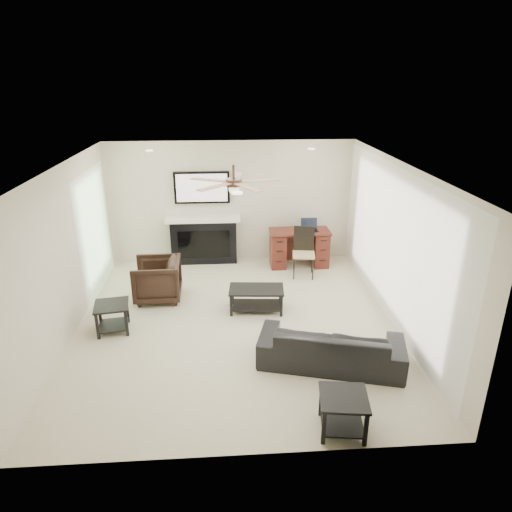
% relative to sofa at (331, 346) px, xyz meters
% --- Properties ---
extents(room_shell, '(5.50, 5.54, 2.52)m').
position_rel_sofa_xyz_m(room_shell, '(-1.06, 1.28, 1.40)').
color(room_shell, beige).
rests_on(room_shell, ground).
extents(sofa, '(2.07, 1.24, 0.57)m').
position_rel_sofa_xyz_m(sofa, '(0.00, 0.00, 0.00)').
color(sofa, black).
rests_on(sofa, ground).
extents(armchair, '(0.82, 0.80, 0.73)m').
position_rel_sofa_xyz_m(armchair, '(-2.60, 2.15, 0.08)').
color(armchair, black).
rests_on(armchair, ground).
extents(coffee_table, '(0.94, 0.57, 0.40)m').
position_rel_sofa_xyz_m(coffee_table, '(-0.90, 1.60, -0.08)').
color(coffee_table, black).
rests_on(coffee_table, ground).
extents(end_table_near, '(0.59, 0.59, 0.45)m').
position_rel_sofa_xyz_m(end_table_near, '(-0.15, -1.25, -0.06)').
color(end_table_near, black).
rests_on(end_table_near, ground).
extents(end_table_left, '(0.57, 0.57, 0.45)m').
position_rel_sofa_xyz_m(end_table_left, '(-3.15, 1.10, -0.06)').
color(end_table_left, black).
rests_on(end_table_left, ground).
extents(fireplace_unit, '(1.52, 0.34, 1.91)m').
position_rel_sofa_xyz_m(fireplace_unit, '(-1.84, 3.79, 0.67)').
color(fireplace_unit, black).
rests_on(fireplace_unit, ground).
extents(desk, '(1.22, 0.56, 0.76)m').
position_rel_sofa_xyz_m(desk, '(0.12, 3.49, 0.10)').
color(desk, '#3B130E').
rests_on(desk, ground).
extents(desk_chair, '(0.48, 0.50, 0.97)m').
position_rel_sofa_xyz_m(desk_chair, '(0.12, 2.94, 0.20)').
color(desk_chair, black).
rests_on(desk_chair, ground).
extents(laptop, '(0.33, 0.24, 0.23)m').
position_rel_sofa_xyz_m(laptop, '(0.32, 3.47, 0.59)').
color(laptop, black).
rests_on(laptop, desk).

